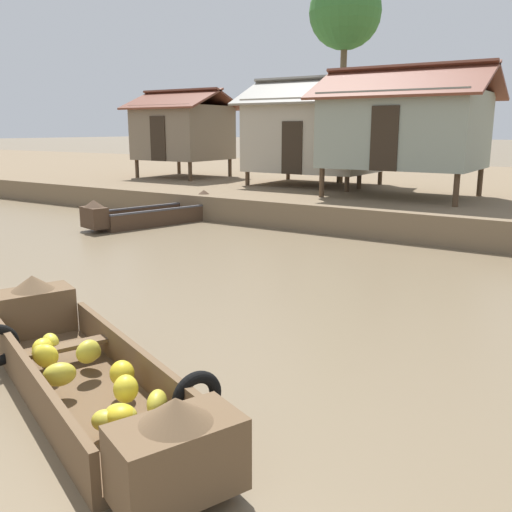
# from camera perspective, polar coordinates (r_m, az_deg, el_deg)

# --- Properties ---
(ground_plane) EXTENTS (300.00, 300.00, 0.00)m
(ground_plane) POSITION_cam_1_polar(r_m,az_deg,el_deg) (11.55, 3.08, -1.42)
(ground_plane) COLOR #726047
(riverbank_strip) EXTENTS (160.00, 20.00, 0.77)m
(riverbank_strip) POSITION_cam_1_polar(r_m,az_deg,el_deg) (24.47, 19.89, 6.33)
(riverbank_strip) COLOR #756047
(riverbank_strip) RESTS_ON ground
(banana_boat) EXTENTS (4.83, 2.73, 0.92)m
(banana_boat) POSITION_cam_1_polar(r_m,az_deg,el_deg) (6.32, -16.90, -11.24)
(banana_boat) COLOR brown
(banana_boat) RESTS_ON ground
(cargo_boat_upstream) EXTENTS (1.90, 4.41, 0.90)m
(cargo_boat_upstream) POSITION_cam_1_polar(r_m,az_deg,el_deg) (17.28, -10.42, 4.25)
(cargo_boat_upstream) COLOR #473323
(cargo_boat_upstream) RESTS_ON ground
(stilt_house_left) EXTENTS (4.06, 3.63, 3.70)m
(stilt_house_left) POSITION_cam_1_polar(r_m,az_deg,el_deg) (24.82, -7.45, 12.50)
(stilt_house_left) COLOR #4C3826
(stilt_house_left) RESTS_ON riverbank_strip
(stilt_house_mid_left) EXTENTS (5.11, 3.92, 3.93)m
(stilt_house_mid_left) POSITION_cam_1_polar(r_m,az_deg,el_deg) (21.22, 6.06, 12.29)
(stilt_house_mid_left) COLOR #4C3826
(stilt_house_mid_left) RESTS_ON riverbank_strip
(stilt_house_mid_right) EXTENTS (5.13, 3.81, 3.93)m
(stilt_house_mid_right) POSITION_cam_1_polar(r_m,az_deg,el_deg) (17.99, 14.89, 12.47)
(stilt_house_mid_right) COLOR #4C3826
(stilt_house_mid_right) RESTS_ON riverbank_strip
(palm_tree_near) EXTENTS (2.65, 2.65, 7.55)m
(palm_tree_near) POSITION_cam_1_polar(r_m,az_deg,el_deg) (22.53, 9.07, 23.18)
(palm_tree_near) COLOR brown
(palm_tree_near) RESTS_ON riverbank_strip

